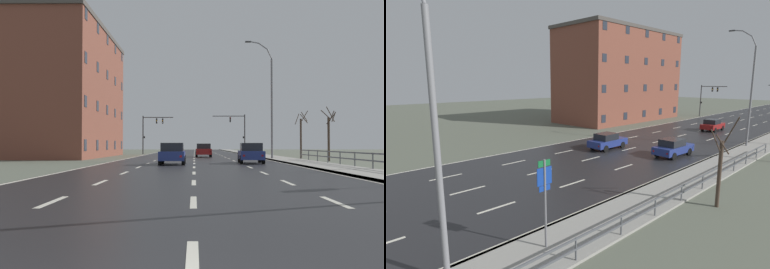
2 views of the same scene
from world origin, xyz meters
TOP-DOWN VIEW (x-y plane):
  - ground_plane at (0.00, 48.00)m, footprint 160.00×160.00m
  - road_asphalt_strip at (0.00, 59.99)m, footprint 14.00×120.00m
  - guardrail at (9.85, 21.70)m, footprint 0.07×29.15m
  - street_lamp_foreground at (7.42, 8.72)m, footprint 2.63×0.24m
  - street_lamp_midground at (7.44, 38.50)m, footprint 2.69×0.24m
  - highway_sign at (8.39, 12.22)m, footprint 0.09×0.68m
  - traffic_signal_left at (-6.74, 62.37)m, footprint 4.74×0.36m
  - car_far_left at (1.07, 46.20)m, footprint 1.86×4.11m
  - car_distant at (-1.56, 27.58)m, footprint 1.84×4.10m
  - car_near_left at (4.35, 29.55)m, footprint 1.98×4.18m
  - brick_building at (-15.36, 46.97)m, footprint 10.36×22.84m
  - bare_tree_near at (11.43, 21.23)m, footprint 1.27×1.32m

SIDE VIEW (x-z plane):
  - ground_plane at x=0.00m, z-range -0.12..0.00m
  - road_asphalt_strip at x=0.00m, z-range 0.00..0.02m
  - guardrail at x=9.85m, z-range 0.21..1.21m
  - car_far_left at x=1.07m, z-range 0.02..1.59m
  - car_distant at x=-1.56m, z-range 0.02..1.59m
  - car_near_left at x=4.35m, z-range 0.02..1.59m
  - bare_tree_near at x=11.43m, z-range -0.39..4.44m
  - highway_sign at x=8.39m, z-range 0.52..4.17m
  - traffic_signal_left at x=-6.74m, z-range 1.10..6.99m
  - street_lamp_foreground at x=7.42m, z-range -0.12..10.26m
  - street_lamp_midground at x=7.44m, z-range -0.14..11.51m
  - brick_building at x=-15.36m, z-range 0.01..14.96m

